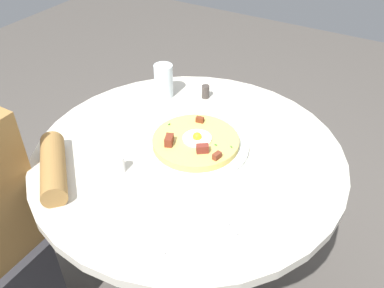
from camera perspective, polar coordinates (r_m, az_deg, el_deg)
ground_plane at (r=1.80m, az=-0.38°, el=-19.42°), size 6.00×6.00×0.00m
dining_table at (r=1.37m, az=-0.48°, el=-6.65°), size 0.96×0.96×0.73m
pizza_plate at (r=1.26m, az=0.51°, el=-0.25°), size 0.33×0.33×0.01m
breakfast_pizza at (r=1.25m, az=0.50°, el=0.38°), size 0.27×0.27×0.05m
bread_plate at (r=1.23m, az=13.27°, el=-2.70°), size 0.19×0.19×0.01m
napkin at (r=1.00m, az=1.26°, el=-13.67°), size 0.22×0.21×0.00m
fork at (r=1.01m, az=0.74°, el=-12.82°), size 0.16×0.10×0.00m
knife at (r=0.99m, az=1.81°, el=-14.22°), size 0.16×0.10×0.00m
water_glass at (r=1.49m, az=-3.98°, el=8.79°), size 0.07×0.07×0.12m
salt_shaker at (r=1.18m, az=-10.05°, el=-2.80°), size 0.03×0.03×0.05m
pepper_shaker at (r=1.50m, az=1.91°, el=7.33°), size 0.03×0.03×0.05m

